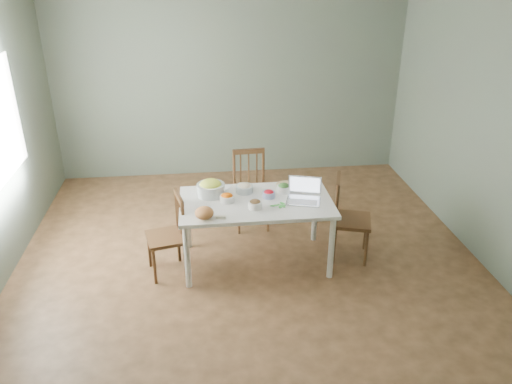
{
  "coord_description": "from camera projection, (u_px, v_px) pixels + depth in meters",
  "views": [
    {
      "loc": [
        -0.46,
        -4.64,
        3.03
      ],
      "look_at": [
        0.08,
        -0.04,
        0.83
      ],
      "focal_mm": 35.23,
      "sensor_mm": 36.0,
      "label": 1
    }
  ],
  "objects": [
    {
      "name": "flatbread",
      "position": [
        286.0,
        185.0,
        5.49
      ],
      "size": [
        0.29,
        0.29,
        0.02
      ],
      "primitive_type": "cylinder",
      "rotation": [
        0.0,
        0.0,
        -0.43
      ],
      "color": "tan",
      "rests_on": "dining_table"
    },
    {
      "name": "chair_right",
      "position": [
        352.0,
        219.0,
        5.38
      ],
      "size": [
        0.49,
        0.51,
        0.93
      ],
      "primitive_type": null,
      "rotation": [
        0.0,
        0.0,
        1.28
      ],
      "color": "#3F2815",
      "rests_on": "floor"
    },
    {
      "name": "bowl_squash",
      "position": [
        211.0,
        188.0,
        5.25
      ],
      "size": [
        0.38,
        0.38,
        0.17
      ],
      "primitive_type": null,
      "rotation": [
        0.0,
        0.0,
        0.36
      ],
      "color": "gold",
      "rests_on": "dining_table"
    },
    {
      "name": "bowl_mushroom",
      "position": [
        255.0,
        204.0,
        4.99
      ],
      "size": [
        0.15,
        0.15,
        0.09
      ],
      "primitive_type": null,
      "rotation": [
        0.0,
        0.0,
        0.12
      ],
      "color": "#4A3120",
      "rests_on": "dining_table"
    },
    {
      "name": "bread_boule",
      "position": [
        204.0,
        213.0,
        4.8
      ],
      "size": [
        0.21,
        0.21,
        0.12
      ],
      "primitive_type": "ellipsoid",
      "rotation": [
        0.0,
        0.0,
        -0.19
      ],
      "color": "#B47C48",
      "rests_on": "dining_table"
    },
    {
      "name": "bowl_onion",
      "position": [
        244.0,
        188.0,
        5.33
      ],
      "size": [
        0.22,
        0.22,
        0.1
      ],
      "primitive_type": null,
      "rotation": [
        0.0,
        0.0,
        -0.2
      ],
      "color": "beige",
      "rests_on": "dining_table"
    },
    {
      "name": "chair_far",
      "position": [
        251.0,
        191.0,
        6.0
      ],
      "size": [
        0.44,
        0.42,
        0.94
      ],
      "primitive_type": null,
      "rotation": [
        0.0,
        0.0,
        0.06
      ],
      "color": "#3F2815",
      "rests_on": "floor"
    },
    {
      "name": "bowl_redpep",
      "position": [
        269.0,
        194.0,
        5.22
      ],
      "size": [
        0.15,
        0.15,
        0.08
      ],
      "primitive_type": null,
      "rotation": [
        0.0,
        0.0,
        -0.11
      ],
      "color": "red",
      "rests_on": "dining_table"
    },
    {
      "name": "wall_right",
      "position": [
        488.0,
        134.0,
        5.19
      ],
      "size": [
        0.0,
        5.0,
        2.7
      ],
      "primitive_type": "cube",
      "color": "#5F705B",
      "rests_on": "ground"
    },
    {
      "name": "bowl_carrot",
      "position": [
        227.0,
        198.0,
        5.14
      ],
      "size": [
        0.2,
        0.2,
        0.09
      ],
      "primitive_type": null,
      "rotation": [
        0.0,
        0.0,
        -0.42
      ],
      "color": "#FD8A00",
      "rests_on": "dining_table"
    },
    {
      "name": "laptop",
      "position": [
        304.0,
        191.0,
        5.1
      ],
      "size": [
        0.41,
        0.39,
        0.23
      ],
      "primitive_type": null,
      "rotation": [
        0.0,
        0.0,
        -0.29
      ],
      "color": "silver",
      "rests_on": "dining_table"
    },
    {
      "name": "wall_back",
      "position": [
        230.0,
        84.0,
        7.18
      ],
      "size": [
        5.0,
        0.0,
        2.7
      ],
      "primitive_type": "cube",
      "color": "#5F705B",
      "rests_on": "ground"
    },
    {
      "name": "floor",
      "position": [
        249.0,
        259.0,
        5.51
      ],
      "size": [
        5.0,
        5.0,
        0.0
      ],
      "primitive_type": "cube",
      "color": "#432E1A",
      "rests_on": "ground"
    },
    {
      "name": "butter_stick",
      "position": [
        221.0,
        217.0,
        4.81
      ],
      "size": [
        0.1,
        0.05,
        0.03
      ],
      "primitive_type": "cube",
      "rotation": [
        0.0,
        0.0,
        -0.19
      ],
      "color": "#EDE5CA",
      "rests_on": "dining_table"
    },
    {
      "name": "chair_left",
      "position": [
        165.0,
        236.0,
        5.11
      ],
      "size": [
        0.45,
        0.46,
        0.87
      ],
      "primitive_type": null,
      "rotation": [
        0.0,
        0.0,
        -1.34
      ],
      "color": "#3F2815",
      "rests_on": "floor"
    },
    {
      "name": "basil_bunch",
      "position": [
        278.0,
        205.0,
        5.06
      ],
      "size": [
        0.18,
        0.18,
        0.02
      ],
      "primitive_type": null,
      "color": "#2E812F",
      "rests_on": "dining_table"
    },
    {
      "name": "wall_front",
      "position": [
        295.0,
        301.0,
        2.69
      ],
      "size": [
        5.0,
        0.0,
        2.7
      ],
      "primitive_type": "cube",
      "color": "#5F705B",
      "rests_on": "ground"
    },
    {
      "name": "bowl_broccoli",
      "position": [
        284.0,
        188.0,
        5.34
      ],
      "size": [
        0.19,
        0.19,
        0.1
      ],
      "primitive_type": null,
      "rotation": [
        0.0,
        0.0,
        -0.24
      ],
      "color": "#143A15",
      "rests_on": "dining_table"
    },
    {
      "name": "dining_table",
      "position": [
        256.0,
        232.0,
        5.32
      ],
      "size": [
        1.57,
        0.88,
        0.73
      ],
      "primitive_type": null,
      "color": "silver",
      "rests_on": "floor"
    }
  ]
}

